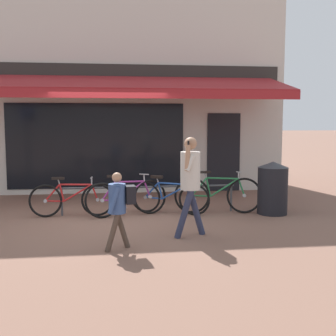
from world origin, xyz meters
name	(u,v)px	position (x,y,z in m)	size (l,w,h in m)	color
ground_plane	(110,218)	(0.00, 0.00, 0.00)	(160.00, 160.00, 0.00)	brown
shop_front	(129,81)	(0.55, 4.42, 3.07)	(8.28, 4.97, 6.15)	beige
bike_rack_rail	(149,190)	(0.79, 0.33, 0.48)	(3.59, 0.04, 0.57)	#47494F
bicycle_red	(71,199)	(-0.76, 0.24, 0.35)	(1.67, 0.52, 0.80)	black
bicycle_purple	(126,197)	(0.33, 0.16, 0.38)	(1.66, 0.69, 0.85)	black
bicycle_blue	(169,197)	(1.20, 0.21, 0.35)	(1.57, 0.79, 0.79)	black
bicycle_green	(218,194)	(2.21, 0.18, 0.39)	(1.81, 0.52, 0.89)	black
pedestrian_adult	(190,175)	(1.32, -1.50, 1.01)	(0.55, 0.54, 1.64)	#282D47
pedestrian_child	(119,202)	(0.17, -2.08, 0.72)	(0.47, 0.44, 1.16)	#47382D
litter_bin	(273,188)	(3.29, -0.03, 0.54)	(0.62, 0.62, 1.07)	black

